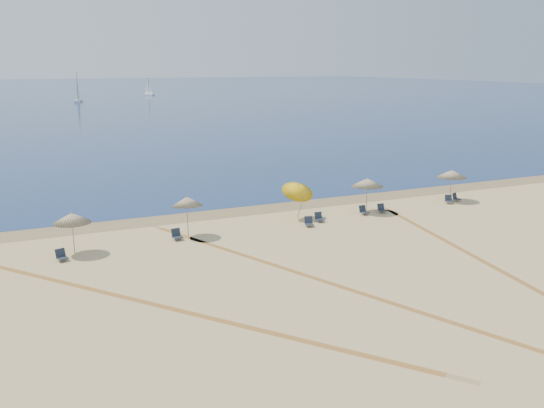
# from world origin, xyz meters

# --- Properties ---
(ground) EXTENTS (160.00, 160.00, 0.00)m
(ground) POSITION_xyz_m (0.00, 0.00, 0.00)
(ground) COLOR tan
(ground) RESTS_ON ground
(ocean) EXTENTS (500.00, 500.00, 0.00)m
(ocean) POSITION_xyz_m (0.00, 225.00, 0.01)
(ocean) COLOR #0C2151
(ocean) RESTS_ON ground
(wet_sand) EXTENTS (500.00, 500.00, 0.00)m
(wet_sand) POSITION_xyz_m (0.00, 24.00, 0.00)
(wet_sand) COLOR olive
(wet_sand) RESTS_ON ground
(umbrella_1) EXTENTS (2.04, 2.04, 2.34)m
(umbrella_1) POSITION_xyz_m (-12.35, 18.85, 2.00)
(umbrella_1) COLOR gray
(umbrella_1) RESTS_ON ground
(umbrella_2) EXTENTS (1.87, 1.90, 2.50)m
(umbrella_2) POSITION_xyz_m (-5.76, 19.45, 2.16)
(umbrella_2) COLOR gray
(umbrella_2) RESTS_ON ground
(umbrella_3) EXTENTS (2.12, 2.14, 2.79)m
(umbrella_3) POSITION_xyz_m (2.09, 20.43, 2.05)
(umbrella_3) COLOR gray
(umbrella_3) RESTS_ON ground
(umbrella_4) EXTENTS (2.27, 2.28, 2.44)m
(umbrella_4) POSITION_xyz_m (7.26, 20.06, 2.10)
(umbrella_4) COLOR gray
(umbrella_4) RESTS_ON ground
(umbrella_5) EXTENTS (2.20, 2.20, 2.41)m
(umbrella_5) POSITION_xyz_m (14.94, 20.38, 2.07)
(umbrella_5) COLOR gray
(umbrella_5) RESTS_ON ground
(chair_2) EXTENTS (0.67, 0.73, 0.62)m
(chair_2) POSITION_xyz_m (-13.11, 17.86, 0.27)
(chair_2) COLOR #1A212C
(chair_2) RESTS_ON ground
(chair_3) EXTENTS (0.60, 0.69, 0.65)m
(chair_3) POSITION_xyz_m (-6.58, 19.07, 0.29)
(chair_3) COLOR #1A212C
(chair_3) RESTS_ON ground
(chair_4) EXTENTS (0.66, 0.72, 0.62)m
(chair_4) POSITION_xyz_m (1.86, 18.42, 0.27)
(chair_4) COLOR #1A212C
(chair_4) RESTS_ON ground
(chair_5) EXTENTS (0.52, 0.61, 0.62)m
(chair_5) POSITION_xyz_m (3.01, 19.16, 0.27)
(chair_5) COLOR #1A212C
(chair_5) RESTS_ON ground
(chair_6) EXTENTS (0.56, 0.64, 0.62)m
(chair_6) POSITION_xyz_m (6.68, 19.54, 0.27)
(chair_6) COLOR #1A212C
(chair_6) RESTS_ON ground
(chair_7) EXTENTS (0.55, 0.63, 0.62)m
(chair_7) POSITION_xyz_m (8.13, 19.46, 0.27)
(chair_7) COLOR #1A212C
(chair_7) RESTS_ON ground
(chair_8) EXTENTS (0.70, 0.75, 0.62)m
(chair_8) POSITION_xyz_m (14.28, 19.75, 0.27)
(chair_8) COLOR #1A212C
(chair_8) RESTS_ON ground
(chair_9) EXTENTS (0.63, 0.69, 0.59)m
(chair_9) POSITION_xyz_m (15.32, 20.16, 0.26)
(chair_9) COLOR #1A212C
(chair_9) RESTS_ON ground
(sailboat_0) EXTENTS (2.87, 5.58, 8.06)m
(sailboat_0) POSITION_xyz_m (3.49, 154.96, 2.44)
(sailboat_0) COLOR white
(sailboat_0) RESTS_ON ocean
(sailboat_2) EXTENTS (3.20, 4.55, 6.78)m
(sailboat_2) POSITION_xyz_m (28.71, 181.54, 2.05)
(sailboat_2) COLOR white
(sailboat_2) RESTS_ON ocean
(tire_tracks) EXTENTS (53.73, 40.76, 0.00)m
(tire_tracks) POSITION_xyz_m (-1.99, 9.15, 0.00)
(tire_tracks) COLOR tan
(tire_tracks) RESTS_ON ground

